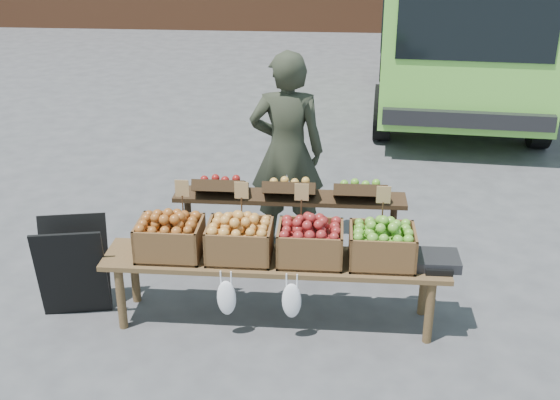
# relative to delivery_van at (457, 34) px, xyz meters

# --- Properties ---
(ground) EXTENTS (80.00, 80.00, 0.00)m
(ground) POSITION_rel_delivery_van_xyz_m (-2.59, -6.53, -1.18)
(ground) COLOR #474749
(delivery_van) EXTENTS (2.82, 5.46, 2.37)m
(delivery_van) POSITION_rel_delivery_van_xyz_m (0.00, 0.00, 0.00)
(delivery_van) COLOR #74D046
(delivery_van) RESTS_ON ground
(vendor) EXTENTS (0.71, 0.47, 1.92)m
(vendor) POSITION_rel_delivery_van_xyz_m (-2.27, -4.86, -0.22)
(vendor) COLOR #292D20
(vendor) RESTS_ON ground
(chalkboard_sign) EXTENTS (0.59, 0.40, 0.82)m
(chalkboard_sign) POSITION_rel_delivery_van_xyz_m (-3.90, -6.23, -0.77)
(chalkboard_sign) COLOR black
(chalkboard_sign) RESTS_ON ground
(back_table) EXTENTS (2.10, 0.44, 1.04)m
(back_table) POSITION_rel_delivery_van_xyz_m (-2.20, -5.50, -0.66)
(back_table) COLOR #302012
(back_table) RESTS_ON ground
(display_bench) EXTENTS (2.70, 0.56, 0.57)m
(display_bench) POSITION_rel_delivery_van_xyz_m (-2.26, -6.22, -0.90)
(display_bench) COLOR brown
(display_bench) RESTS_ON ground
(crate_golden_apples) EXTENTS (0.50, 0.40, 0.28)m
(crate_golden_apples) POSITION_rel_delivery_van_xyz_m (-3.09, -6.22, -0.47)
(crate_golden_apples) COLOR #A04D11
(crate_golden_apples) RESTS_ON display_bench
(crate_russet_pears) EXTENTS (0.50, 0.40, 0.28)m
(crate_russet_pears) POSITION_rel_delivery_van_xyz_m (-2.54, -6.22, -0.47)
(crate_russet_pears) COLOR gold
(crate_russet_pears) RESTS_ON display_bench
(crate_red_apples) EXTENTS (0.50, 0.40, 0.28)m
(crate_red_apples) POSITION_rel_delivery_van_xyz_m (-1.99, -6.22, -0.47)
(crate_red_apples) COLOR #651106
(crate_red_apples) RESTS_ON display_bench
(crate_green_apples) EXTENTS (0.50, 0.40, 0.28)m
(crate_green_apples) POSITION_rel_delivery_van_xyz_m (-1.44, -6.22, -0.47)
(crate_green_apples) COLOR #4A7D25
(crate_green_apples) RESTS_ON display_bench
(weighing_scale) EXTENTS (0.34, 0.30, 0.08)m
(weighing_scale) POSITION_rel_delivery_van_xyz_m (-1.01, -6.22, -0.57)
(weighing_scale) COLOR black
(weighing_scale) RESTS_ON display_bench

